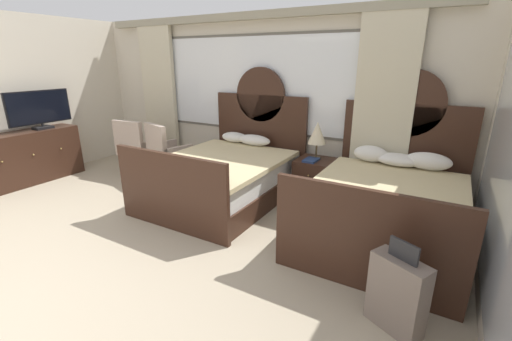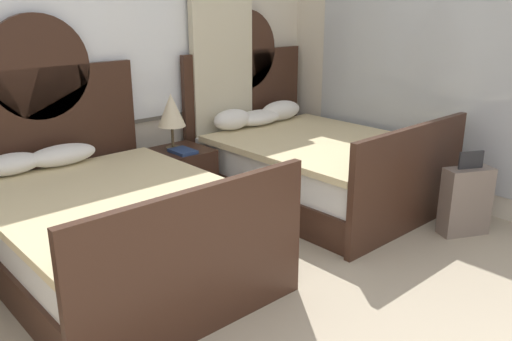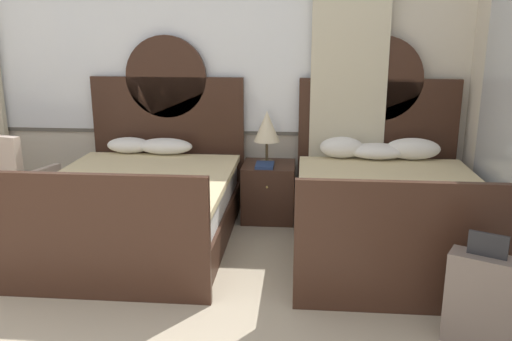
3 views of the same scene
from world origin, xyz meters
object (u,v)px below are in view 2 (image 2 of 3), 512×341
bed_near_window (109,224)px  book_on_nightstand (183,151)px  nightstand_between_beds (181,178)px  bed_near_mirror (310,162)px  suitcase_on_floor (466,201)px  table_lamp_on_nightstand (171,111)px

bed_near_window → book_on_nightstand: bed_near_window is taller
bed_near_window → nightstand_between_beds: 1.33m
bed_near_mirror → suitcase_on_floor: bearing=-76.9°
bed_near_window → nightstand_between_beds: bearing=31.9°
nightstand_between_beds → table_lamp_on_nightstand: (-0.03, 0.07, 0.67)m
table_lamp_on_nightstand → suitcase_on_floor: table_lamp_on_nightstand is taller
bed_near_window → table_lamp_on_nightstand: bearing=35.0°
nightstand_between_beds → table_lamp_on_nightstand: 0.67m
table_lamp_on_nightstand → book_on_nightstand: (-0.01, -0.18, -0.36)m
bed_near_window → suitcase_on_floor: (2.60, -1.48, -0.07)m
bed_near_window → book_on_nightstand: size_ratio=8.56×
nightstand_between_beds → table_lamp_on_nightstand: table_lamp_on_nightstand is taller
bed_near_mirror → book_on_nightstand: (-1.16, 0.58, 0.22)m
book_on_nightstand → nightstand_between_beds: bearing=71.5°
book_on_nightstand → suitcase_on_floor: 2.58m
book_on_nightstand → suitcase_on_floor: (1.51, -2.08, -0.30)m
bed_near_window → nightstand_between_beds: (1.13, 0.70, -0.08)m
book_on_nightstand → suitcase_on_floor: suitcase_on_floor is taller
bed_near_window → bed_near_mirror: bearing=0.3°
bed_near_window → bed_near_mirror: 2.25m
bed_near_window → nightstand_between_beds: bed_near_window is taller
suitcase_on_floor → bed_near_mirror: bearing=103.1°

